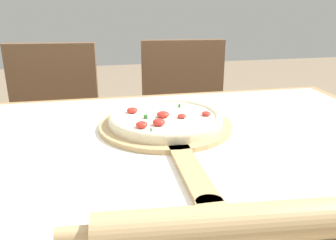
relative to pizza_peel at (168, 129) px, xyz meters
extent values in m
cube|color=#A87F51|center=(-0.05, -0.08, -0.03)|extent=(1.37, 0.88, 0.03)
cylinder|color=#A87F51|center=(0.58, 0.30, -0.40)|extent=(0.06, 0.06, 0.72)
cube|color=white|center=(-0.05, -0.08, -0.01)|extent=(1.29, 0.80, 0.00)
cylinder|color=tan|center=(0.00, 0.03, 0.00)|extent=(0.34, 0.34, 0.01)
cube|color=tan|center=(0.00, -0.23, 0.00)|extent=(0.04, 0.23, 0.01)
cylinder|color=tan|center=(0.00, -0.35, 0.00)|extent=(0.05, 0.05, 0.01)
cylinder|color=beige|center=(0.00, 0.03, 0.01)|extent=(0.29, 0.29, 0.02)
torus|color=beige|center=(0.00, 0.03, 0.02)|extent=(0.29, 0.29, 0.02)
cylinder|color=white|center=(0.00, 0.03, 0.02)|extent=(0.25, 0.25, 0.00)
ellipsoid|color=red|center=(-0.08, 0.07, 0.03)|extent=(0.03, 0.03, 0.01)
ellipsoid|color=red|center=(-0.07, -0.04, 0.03)|extent=(0.03, 0.03, 0.01)
ellipsoid|color=red|center=(-0.01, 0.02, 0.03)|extent=(0.03, 0.03, 0.01)
ellipsoid|color=red|center=(-0.03, -0.04, 0.03)|extent=(0.03, 0.03, 0.02)
ellipsoid|color=red|center=(0.10, 0.01, 0.03)|extent=(0.02, 0.02, 0.01)
ellipsoid|color=red|center=(0.04, 0.00, 0.03)|extent=(0.02, 0.02, 0.01)
cube|color=#387533|center=(-0.05, 0.02, 0.03)|extent=(0.01, 0.01, 0.01)
cube|color=#387533|center=(-0.05, 0.02, 0.03)|extent=(0.01, 0.01, 0.01)
cube|color=#387533|center=(-0.01, 0.03, 0.03)|extent=(0.01, 0.01, 0.01)
cube|color=#387533|center=(-0.05, -0.07, 0.03)|extent=(0.01, 0.01, 0.01)
cube|color=#387533|center=(0.00, 0.04, 0.03)|extent=(0.01, 0.01, 0.01)
cube|color=#387533|center=(0.05, 0.09, 0.03)|extent=(0.01, 0.01, 0.01)
cylinder|color=tan|center=(0.01, -0.43, 0.02)|extent=(0.40, 0.09, 0.06)
cylinder|color=tan|center=(-0.21, -0.41, 0.02)|extent=(0.05, 0.03, 0.03)
cube|color=brown|center=(-0.38, 0.59, -0.33)|extent=(0.44, 0.44, 0.02)
cube|color=brown|center=(-0.36, 0.77, -0.10)|extent=(0.38, 0.08, 0.44)
cylinder|color=brown|center=(-0.55, 0.45, -0.55)|extent=(0.04, 0.04, 0.42)
cylinder|color=brown|center=(-0.24, 0.41, -0.55)|extent=(0.04, 0.04, 0.42)
cylinder|color=brown|center=(-0.52, 0.76, -0.55)|extent=(0.04, 0.04, 0.42)
cylinder|color=brown|center=(-0.20, 0.73, -0.55)|extent=(0.04, 0.04, 0.42)
cube|color=brown|center=(0.20, 0.59, -0.33)|extent=(0.44, 0.44, 0.02)
cube|color=brown|center=(0.22, 0.77, -0.10)|extent=(0.38, 0.08, 0.44)
cylinder|color=brown|center=(0.03, 0.45, -0.55)|extent=(0.04, 0.04, 0.42)
cylinder|color=brown|center=(0.34, 0.41, -0.55)|extent=(0.04, 0.04, 0.42)
cylinder|color=brown|center=(0.06, 0.76, -0.55)|extent=(0.04, 0.04, 0.42)
cylinder|color=brown|center=(0.38, 0.73, -0.55)|extent=(0.04, 0.04, 0.42)
camera|label=1|loc=(-0.16, -0.81, 0.32)|focal=38.00mm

